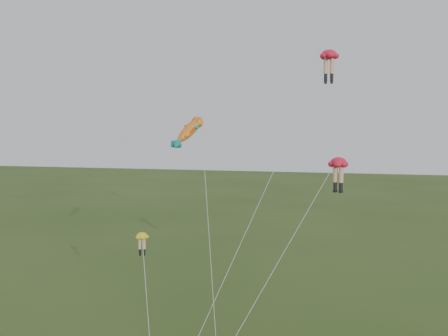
# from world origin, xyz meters

# --- Properties ---
(legs_kite_red_high) EXTENTS (8.85, 15.07, 21.63)m
(legs_kite_red_high) POSITION_xyz_m (6.99, 12.26, 20.74)
(legs_kite_red_high) COLOR red
(legs_kite_red_high) RESTS_ON ground
(legs_kite_red_mid) EXTENTS (8.19, 10.21, 13.37)m
(legs_kite_red_mid) POSITION_xyz_m (8.02, 6.91, 12.62)
(legs_kite_red_mid) COLOR red
(legs_kite_red_mid) RESTS_ON ground
(legs_kite_yellow) EXTENTS (3.40, 5.46, 8.69)m
(legs_kite_yellow) POSITION_xyz_m (-3.84, 0.53, 7.89)
(legs_kite_yellow) COLOR yellow
(legs_kite_yellow) RESTS_ON ground
(fish_kite) EXTENTS (5.30, 8.53, 16.47)m
(fish_kite) POSITION_xyz_m (-2.26, 5.53, 15.18)
(fish_kite) COLOR gold
(fish_kite) RESTS_ON ground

